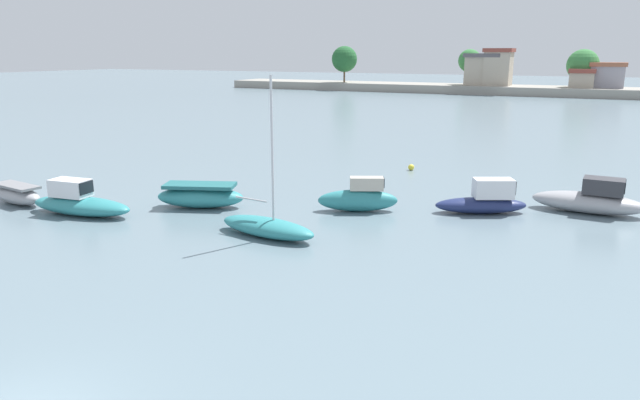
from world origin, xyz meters
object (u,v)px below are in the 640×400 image
object	(u,v)px
moored_boat_0	(17,194)
moored_boat_2	(200,196)
mooring_buoy_1	(411,167)
moored_boat_6	(590,200)
moored_boat_3	(267,226)
moored_boat_4	(359,198)
moored_boat_5	(484,201)
moored_boat_1	(80,203)

from	to	relation	value
moored_boat_0	moored_boat_2	bearing A→B (deg)	29.80
moored_boat_2	mooring_buoy_1	bearing A→B (deg)	43.18
moored_boat_2	mooring_buoy_1	xyz separation A→B (m)	(6.50, 13.69, -0.37)
moored_boat_2	mooring_buoy_1	world-z (taller)	moored_boat_2
moored_boat_6	moored_boat_3	bearing A→B (deg)	-138.09
moored_boat_4	moored_boat_0	bearing A→B (deg)	176.17
moored_boat_2	moored_boat_3	size ratio (longest dim) A/B	0.70
moored_boat_2	moored_boat_4	size ratio (longest dim) A/B	1.17
moored_boat_2	moored_boat_0	bearing A→B (deg)	-179.38
moored_boat_4	moored_boat_5	bearing A→B (deg)	-2.29
moored_boat_0	mooring_buoy_1	xyz separation A→B (m)	(15.28, 17.25, -0.28)
moored_boat_1	moored_boat_2	distance (m)	5.62
moored_boat_2	moored_boat_5	distance (m)	13.83
moored_boat_3	moored_boat_4	xyz separation A→B (m)	(1.89, 5.40, 0.22)
moored_boat_4	moored_boat_1	bearing A→B (deg)	-176.49
moored_boat_1	moored_boat_4	distance (m)	13.29
moored_boat_1	moored_boat_6	distance (m)	24.34
moored_boat_4	mooring_buoy_1	size ratio (longest dim) A/B	9.87
moored_boat_5	moored_boat_2	bearing A→B (deg)	175.64
moored_boat_6	moored_boat_2	bearing A→B (deg)	-154.94
moored_boat_1	moored_boat_3	size ratio (longest dim) A/B	0.83
moored_boat_0	moored_boat_5	xyz separation A→B (m)	(21.62, 8.72, 0.13)
moored_boat_5	moored_boat_6	world-z (taller)	moored_boat_6
moored_boat_2	moored_boat_5	bearing A→B (deg)	0.48
moored_boat_5	mooring_buoy_1	size ratio (longest dim) A/B	11.23
moored_boat_0	moored_boat_4	size ratio (longest dim) A/B	0.94
moored_boat_6	mooring_buoy_1	xyz separation A→B (m)	(-10.88, 6.25, -0.43)
moored_boat_1	moored_boat_5	world-z (taller)	moored_boat_1
moored_boat_4	mooring_buoy_1	world-z (taller)	moored_boat_4
moored_boat_0	moored_boat_3	xyz separation A→B (m)	(14.22, 0.97, -0.06)
moored_boat_1	moored_boat_4	world-z (taller)	moored_boat_4
moored_boat_6	mooring_buoy_1	size ratio (longest dim) A/B	12.87
mooring_buoy_1	moored_boat_1	bearing A→B (deg)	-121.98
moored_boat_3	moored_boat_6	world-z (taller)	moored_boat_3
moored_boat_0	moored_boat_5	size ratio (longest dim) A/B	0.83
moored_boat_0	moored_boat_5	bearing A→B (deg)	29.71
moored_boat_3	moored_boat_1	bearing A→B (deg)	-167.24
moored_boat_0	moored_boat_3	size ratio (longest dim) A/B	0.56
moored_boat_0	moored_boat_1	distance (m)	4.48
moored_boat_0	moored_boat_4	xyz separation A→B (m)	(16.11, 6.37, 0.16)
moored_boat_1	mooring_buoy_1	xyz separation A→B (m)	(10.80, 17.30, -0.37)
moored_boat_4	mooring_buoy_1	distance (m)	10.92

